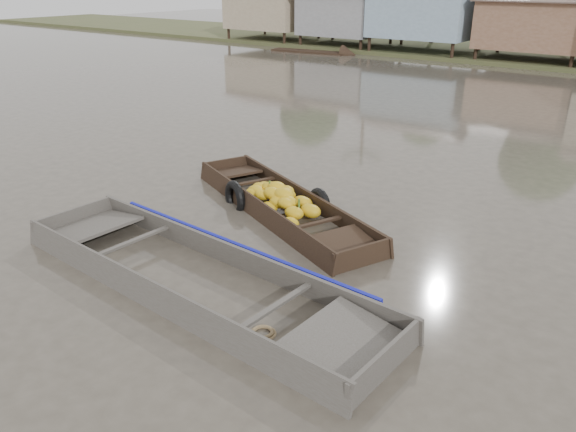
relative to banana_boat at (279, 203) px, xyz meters
The scene contains 3 objects.
ground 3.44m from the banana_boat, 58.36° to the right, with size 120.00×120.00×0.00m, color #453F35.
banana_boat is the anchor object (origin of this frame).
viewer_boat 3.52m from the banana_boat, 74.70° to the right, with size 7.45×2.23×0.59m.
Camera 1 is at (5.24, -6.05, 4.77)m, focal length 35.00 mm.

